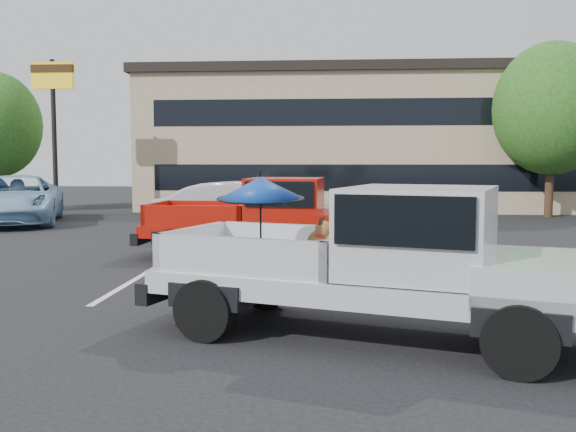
% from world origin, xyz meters
% --- Properties ---
extents(ground, '(90.00, 90.00, 0.00)m').
position_xyz_m(ground, '(0.00, 0.00, 0.00)').
color(ground, black).
rests_on(ground, ground).
extents(stripe_left, '(0.12, 5.00, 0.01)m').
position_xyz_m(stripe_left, '(-3.00, 2.00, 0.00)').
color(stripe_left, silver).
rests_on(stripe_left, ground).
extents(stripe_right, '(0.12, 5.00, 0.01)m').
position_xyz_m(stripe_right, '(3.00, 2.00, 0.00)').
color(stripe_right, silver).
rests_on(stripe_right, ground).
extents(motel_building, '(20.40, 8.40, 6.30)m').
position_xyz_m(motel_building, '(2.00, 20.99, 3.21)').
color(motel_building, tan).
rests_on(motel_building, ground).
extents(motel_sign, '(1.60, 0.22, 6.00)m').
position_xyz_m(motel_sign, '(-10.00, 14.00, 4.65)').
color(motel_sign, black).
rests_on(motel_sign, ground).
extents(tree_right, '(4.46, 4.46, 6.78)m').
position_xyz_m(tree_right, '(9.00, 16.00, 4.21)').
color(tree_right, '#332114').
rests_on(tree_right, ground).
extents(tree_back, '(4.68, 4.68, 7.11)m').
position_xyz_m(tree_back, '(6.00, 24.00, 4.41)').
color(tree_back, '#332114').
rests_on(tree_back, ground).
extents(silver_pickup, '(6.02, 3.62, 2.06)m').
position_xyz_m(silver_pickup, '(1.47, -1.98, 1.05)').
color(silver_pickup, black).
rests_on(silver_pickup, ground).
extents(red_pickup, '(5.60, 2.31, 1.81)m').
position_xyz_m(red_pickup, '(-0.60, 4.48, 0.99)').
color(red_pickup, black).
rests_on(red_pickup, ground).
extents(silver_sedan, '(5.20, 2.93, 1.62)m').
position_xyz_m(silver_sedan, '(-1.71, 7.35, 0.81)').
color(silver_sedan, '#A5A7AC').
rests_on(silver_sedan, ground).
extents(blue_suv, '(4.71, 6.68, 1.69)m').
position_xyz_m(blue_suv, '(-10.48, 11.81, 0.85)').
color(blue_suv, '#8FB6D6').
rests_on(blue_suv, ground).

